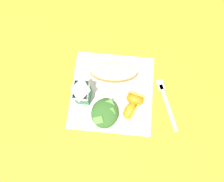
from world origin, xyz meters
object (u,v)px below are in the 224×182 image
at_px(orange_wedge_front, 130,111).
at_px(metal_fork, 166,100).
at_px(green_salad_pile, 105,113).
at_px(white_plate, 112,92).
at_px(orange_wedge_middle, 135,99).
at_px(cheesy_pizza_bread, 113,71).
at_px(milk_carton, 82,92).

relative_size(orange_wedge_front, metal_fork, 0.38).
bearing_deg(metal_fork, orange_wedge_front, 113.66).
bearing_deg(green_salad_pile, white_plate, -11.26).
relative_size(orange_wedge_front, orange_wedge_middle, 1.04).
distance_m(white_plate, metal_fork, 0.19).
height_order(orange_wedge_middle, metal_fork, orange_wedge_middle).
relative_size(cheesy_pizza_bread, green_salad_pile, 1.75).
xyz_separation_m(white_plate, orange_wedge_middle, (-0.02, -0.08, 0.03)).
bearing_deg(milk_carton, orange_wedge_middle, -88.94).
xyz_separation_m(white_plate, milk_carton, (-0.03, 0.09, 0.07)).
bearing_deg(orange_wedge_middle, cheesy_pizza_bread, 41.70).
bearing_deg(orange_wedge_front, orange_wedge_middle, -18.67).
distance_m(white_plate, cheesy_pizza_bread, 0.07).
bearing_deg(metal_fork, orange_wedge_middle, 97.15).
xyz_separation_m(orange_wedge_middle, metal_fork, (0.01, -0.11, -0.03)).
bearing_deg(metal_fork, white_plate, 87.14).
bearing_deg(orange_wedge_front, cheesy_pizza_bread, 27.20).
xyz_separation_m(green_salad_pile, metal_fork, (0.07, -0.21, -0.03)).
height_order(orange_wedge_front, metal_fork, orange_wedge_front).
relative_size(green_salad_pile, orange_wedge_front, 1.44).
distance_m(green_salad_pile, orange_wedge_middle, 0.11).
relative_size(milk_carton, orange_wedge_middle, 1.64).
bearing_deg(milk_carton, metal_fork, -86.54).
xyz_separation_m(cheesy_pizza_bread, orange_wedge_front, (-0.13, -0.07, 0.00)).
bearing_deg(orange_wedge_middle, milk_carton, 91.06).
xyz_separation_m(green_salad_pile, orange_wedge_middle, (0.06, -0.10, -0.00)).
distance_m(cheesy_pizza_bread, green_salad_pile, 0.15).
distance_m(orange_wedge_front, orange_wedge_middle, 0.04).
relative_size(milk_carton, orange_wedge_front, 1.58).
height_order(milk_carton, orange_wedge_front, milk_carton).
distance_m(orange_wedge_middle, metal_fork, 0.12).
height_order(white_plate, orange_wedge_middle, orange_wedge_middle).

